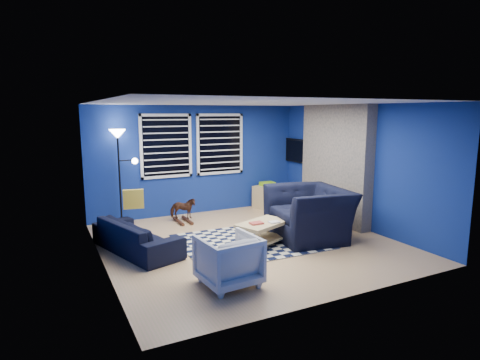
# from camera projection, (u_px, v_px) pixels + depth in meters

# --- Properties ---
(floor) EXTENTS (5.00, 5.00, 0.00)m
(floor) POSITION_uv_depth(u_px,v_px,m) (248.00, 243.00, 7.28)
(floor) COLOR tan
(floor) RESTS_ON ground
(ceiling) EXTENTS (5.00, 5.00, 0.00)m
(ceiling) POSITION_uv_depth(u_px,v_px,m) (248.00, 103.00, 6.86)
(ceiling) COLOR white
(ceiling) RESTS_ON wall_back
(wall_back) EXTENTS (5.00, 0.00, 5.00)m
(wall_back) POSITION_uv_depth(u_px,v_px,m) (198.00, 160.00, 9.28)
(wall_back) COLOR navy
(wall_back) RESTS_ON floor
(wall_left) EXTENTS (0.00, 5.00, 5.00)m
(wall_left) POSITION_uv_depth(u_px,v_px,m) (100.00, 186.00, 5.97)
(wall_left) COLOR navy
(wall_left) RESTS_ON floor
(wall_right) EXTENTS (0.00, 5.00, 5.00)m
(wall_right) POSITION_uv_depth(u_px,v_px,m) (356.00, 166.00, 8.18)
(wall_right) COLOR navy
(wall_right) RESTS_ON floor
(fireplace) EXTENTS (0.65, 2.00, 2.50)m
(fireplace) POSITION_uv_depth(u_px,v_px,m) (335.00, 166.00, 8.56)
(fireplace) COLOR gray
(fireplace) RESTS_ON floor
(window_left) EXTENTS (1.17, 0.06, 1.42)m
(window_left) POSITION_uv_depth(u_px,v_px,m) (166.00, 146.00, 8.85)
(window_left) COLOR black
(window_left) RESTS_ON wall_back
(window_right) EXTENTS (1.17, 0.06, 1.42)m
(window_right) POSITION_uv_depth(u_px,v_px,m) (220.00, 144.00, 9.43)
(window_right) COLOR black
(window_right) RESTS_ON wall_back
(tv) EXTENTS (0.07, 1.00, 0.58)m
(tv) POSITION_uv_depth(u_px,v_px,m) (298.00, 151.00, 9.89)
(tv) COLOR black
(tv) RESTS_ON wall_right
(rug) EXTENTS (2.56, 2.07, 0.02)m
(rug) POSITION_uv_depth(u_px,v_px,m) (250.00, 242.00, 7.32)
(rug) COLOR black
(rug) RESTS_ON floor
(sofa) EXTENTS (2.00, 1.26, 0.54)m
(sofa) POSITION_uv_depth(u_px,v_px,m) (137.00, 236.00, 6.79)
(sofa) COLOR black
(sofa) RESTS_ON floor
(armchair_big) EXTENTS (1.62, 1.46, 0.95)m
(armchair_big) POSITION_uv_depth(u_px,v_px,m) (309.00, 213.00, 7.47)
(armchair_big) COLOR black
(armchair_big) RESTS_ON floor
(armchair_bent) EXTENTS (0.80, 0.82, 0.70)m
(armchair_bent) POSITION_uv_depth(u_px,v_px,m) (228.00, 260.00, 5.45)
(armchair_bent) COLOR gray
(armchair_bent) RESTS_ON floor
(rocking_horse) EXTENTS (0.46, 0.61, 0.47)m
(rocking_horse) POSITION_uv_depth(u_px,v_px,m) (183.00, 209.00, 8.58)
(rocking_horse) COLOR #452A16
(rocking_horse) RESTS_ON floor
(coffee_table) EXTENTS (1.06, 0.84, 0.46)m
(coffee_table) POSITION_uv_depth(u_px,v_px,m) (263.00, 229.00, 7.01)
(coffee_table) COLOR #D3B676
(coffee_table) RESTS_ON rug
(cabinet) EXTENTS (0.75, 0.61, 0.63)m
(cabinet) POSITION_uv_depth(u_px,v_px,m) (267.00, 196.00, 9.98)
(cabinet) COLOR #D3B676
(cabinet) RESTS_ON floor
(floor_lamp) EXTENTS (0.54, 0.33, 2.00)m
(floor_lamp) POSITION_uv_depth(u_px,v_px,m) (119.00, 147.00, 8.19)
(floor_lamp) COLOR black
(floor_lamp) RESTS_ON floor
(throw_pillow) EXTENTS (0.39, 0.18, 0.36)m
(throw_pillow) POSITION_uv_depth(u_px,v_px,m) (133.00, 199.00, 7.55)
(throw_pillow) COLOR gold
(throw_pillow) RESTS_ON sofa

